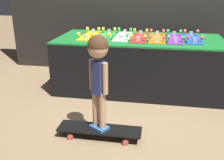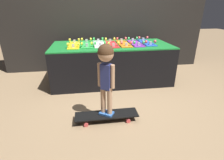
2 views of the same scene
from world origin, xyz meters
name	(u,v)px [view 2 (image 2 of 2)]	position (x,y,z in m)	size (l,w,h in m)	color
ground_plane	(116,93)	(0.00, 0.00, 0.00)	(16.00, 16.00, 0.00)	#9E7F5B
back_wall	(106,13)	(0.00, 1.30, 1.20)	(4.32, 0.10, 2.40)	black
display_rack	(111,63)	(0.00, 0.55, 0.34)	(2.10, 0.97, 0.69)	black
skateboard_yellow_on_rack	(74,45)	(-0.66, 0.54, 0.71)	(0.19, 0.62, 0.09)	yellow
skateboard_green_on_rack	(87,44)	(-0.44, 0.56, 0.71)	(0.19, 0.62, 0.09)	green
skateboard_white_on_rack	(99,43)	(-0.22, 0.57, 0.71)	(0.19, 0.62, 0.09)	white
skateboard_red_on_rack	(112,44)	(0.00, 0.53, 0.71)	(0.19, 0.62, 0.09)	red
skateboard_orange_on_rack	(124,43)	(0.22, 0.53, 0.71)	(0.19, 0.62, 0.09)	orange
skateboard_purple_on_rack	(135,43)	(0.44, 0.54, 0.71)	(0.19, 0.62, 0.09)	purple
skateboard_blue_on_rack	(146,42)	(0.66, 0.57, 0.71)	(0.19, 0.62, 0.09)	blue
skateboard_on_floor	(107,115)	(-0.25, -0.73, 0.07)	(0.77, 0.20, 0.09)	black
child	(106,67)	(-0.25, -0.73, 0.70)	(0.20, 0.18, 0.87)	#3870C6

